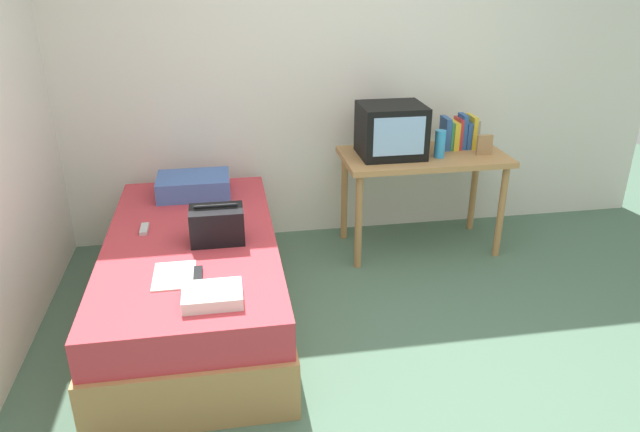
# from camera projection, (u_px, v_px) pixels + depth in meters

# --- Properties ---
(ground_plane) EXTENTS (8.00, 8.00, 0.00)m
(ground_plane) POSITION_uv_depth(u_px,v_px,m) (400.00, 388.00, 3.00)
(ground_plane) COLOR #4C6B56
(wall_back) EXTENTS (5.20, 0.10, 2.60)m
(wall_back) POSITION_uv_depth(u_px,v_px,m) (330.00, 64.00, 4.29)
(wall_back) COLOR silver
(wall_back) RESTS_ON ground
(bed) EXTENTS (1.00, 2.00, 0.52)m
(bed) POSITION_uv_depth(u_px,v_px,m) (194.00, 278.00, 3.52)
(bed) COLOR #B27F4C
(bed) RESTS_ON ground
(desk) EXTENTS (1.16, 0.60, 0.73)m
(desk) POSITION_uv_depth(u_px,v_px,m) (423.00, 166.00, 4.23)
(desk) COLOR #B27F4C
(desk) RESTS_ON ground
(tv) EXTENTS (0.44, 0.39, 0.36)m
(tv) POSITION_uv_depth(u_px,v_px,m) (391.00, 130.00, 4.09)
(tv) COLOR black
(tv) RESTS_ON desk
(water_bottle) EXTENTS (0.07, 0.07, 0.19)m
(water_bottle) POSITION_uv_depth(u_px,v_px,m) (440.00, 144.00, 4.08)
(water_bottle) COLOR #3399DB
(water_bottle) RESTS_ON desk
(book_row) EXTENTS (0.26, 0.17, 0.25)m
(book_row) POSITION_uv_depth(u_px,v_px,m) (459.00, 133.00, 4.28)
(book_row) COLOR #2D5699
(book_row) RESTS_ON desk
(picture_frame) EXTENTS (0.11, 0.02, 0.14)m
(picture_frame) POSITION_uv_depth(u_px,v_px,m) (484.00, 145.00, 4.14)
(picture_frame) COLOR #9E754C
(picture_frame) RESTS_ON desk
(pillow) EXTENTS (0.48, 0.34, 0.14)m
(pillow) POSITION_uv_depth(u_px,v_px,m) (194.00, 185.00, 4.00)
(pillow) COLOR #4766AD
(pillow) RESTS_ON bed
(handbag) EXTENTS (0.30, 0.20, 0.23)m
(handbag) POSITION_uv_depth(u_px,v_px,m) (217.00, 225.00, 3.33)
(handbag) COLOR black
(handbag) RESTS_ON bed
(magazine) EXTENTS (0.21, 0.29, 0.01)m
(magazine) POSITION_uv_depth(u_px,v_px,m) (174.00, 275.00, 2.99)
(magazine) COLOR white
(magazine) RESTS_ON bed
(remote_dark) EXTENTS (0.04, 0.16, 0.02)m
(remote_dark) POSITION_uv_depth(u_px,v_px,m) (198.00, 275.00, 2.99)
(remote_dark) COLOR black
(remote_dark) RESTS_ON bed
(remote_silver) EXTENTS (0.04, 0.14, 0.02)m
(remote_silver) POSITION_uv_depth(u_px,v_px,m) (144.00, 229.00, 3.49)
(remote_silver) COLOR #B7B7BC
(remote_silver) RESTS_ON bed
(folded_towel) EXTENTS (0.28, 0.22, 0.06)m
(folded_towel) POSITION_uv_depth(u_px,v_px,m) (212.00, 295.00, 2.77)
(folded_towel) COLOR white
(folded_towel) RESTS_ON bed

